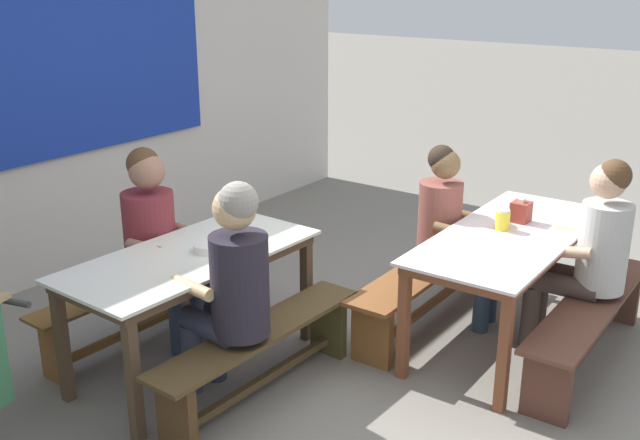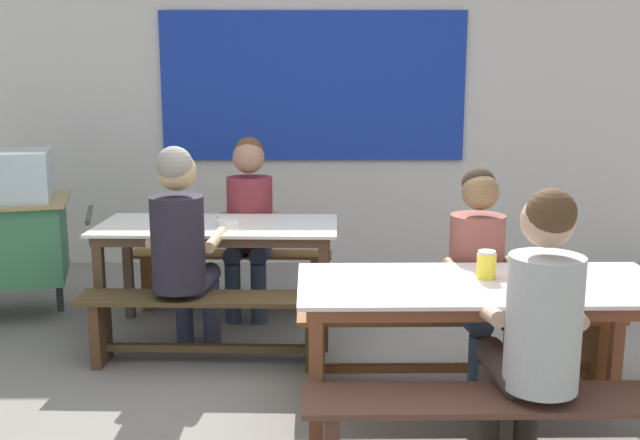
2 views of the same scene
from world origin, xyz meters
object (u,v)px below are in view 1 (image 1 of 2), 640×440
at_px(person_center_facing, 155,232).
at_px(bench_near_back, 431,280).
at_px(bench_far_front, 261,352).
at_px(person_left_back_turned, 232,281).
at_px(condiment_jar, 503,220).
at_px(soup_bowl, 207,248).
at_px(person_near_front, 590,248).
at_px(tissue_box, 521,212).
at_px(bench_near_front, 589,322).
at_px(bench_far_back, 137,304).
at_px(dining_table_far, 191,266).
at_px(person_right_near_table, 451,225).
at_px(dining_table_near, 510,244).

bearing_deg(person_center_facing, bench_near_back, -45.96).
xyz_separation_m(bench_far_front, person_left_back_turned, (-0.14, 0.07, 0.46)).
xyz_separation_m(condiment_jar, soup_bowl, (-1.39, 1.24, -0.04)).
height_order(person_left_back_turned, person_center_facing, person_left_back_turned).
relative_size(person_near_front, tissue_box, 8.14).
bearing_deg(bench_near_front, bench_far_back, 120.28).
bearing_deg(tissue_box, bench_near_back, 116.78).
distance_m(bench_far_back, soup_bowl, 0.78).
distance_m(tissue_box, soup_bowl, 2.05).
relative_size(bench_far_front, soup_bowl, 9.80).
height_order(bench_far_front, person_left_back_turned, person_left_back_turned).
distance_m(dining_table_far, person_right_near_table, 1.78).
bearing_deg(bench_near_back, dining_table_far, 149.60).
bearing_deg(bench_far_front, bench_near_back, -11.80).
relative_size(bench_near_front, person_center_facing, 1.34).
distance_m(bench_near_back, bench_near_front, 1.07).
relative_size(bench_far_back, person_left_back_turned, 1.13).
xyz_separation_m(bench_near_back, person_right_near_table, (0.10, -0.08, 0.39)).
bearing_deg(bench_far_front, dining_table_far, 88.43).
height_order(dining_table_near, bench_near_back, dining_table_near).
bearing_deg(bench_far_front, bench_near_front, -43.31).
height_order(person_center_facing, soup_bowl, person_center_facing).
xyz_separation_m(dining_table_far, soup_bowl, (0.07, -0.06, 0.10)).
xyz_separation_m(dining_table_near, person_center_facing, (-1.28, 1.85, 0.05)).
height_order(bench_near_front, person_near_front, person_near_front).
bearing_deg(person_right_near_table, condiment_jar, -99.29).
distance_m(bench_far_front, person_left_back_turned, 0.49).
height_order(bench_near_back, bench_near_front, same).
xyz_separation_m(person_right_near_table, condiment_jar, (-0.06, -0.39, 0.14)).
bearing_deg(bench_far_back, person_right_near_table, -43.86).
bearing_deg(person_center_facing, dining_table_far, -108.35).
bearing_deg(bench_far_front, person_near_front, -39.62).
relative_size(tissue_box, condiment_jar, 1.16).
bearing_deg(person_left_back_turned, bench_near_back, -13.13).
xyz_separation_m(person_right_near_table, soup_bowl, (-1.45, 0.85, 0.09)).
distance_m(bench_far_back, person_near_front, 2.86).
bearing_deg(tissue_box, person_right_near_table, 110.09).
height_order(bench_near_front, condiment_jar, condiment_jar).
relative_size(bench_near_front, person_near_front, 1.33).
xyz_separation_m(dining_table_far, condiment_jar, (1.46, -1.30, 0.14)).
relative_size(person_left_back_turned, soup_bowl, 8.51).
distance_m(person_left_back_turned, person_center_facing, 0.99).
bearing_deg(person_right_near_table, tissue_box, -69.91).
bearing_deg(dining_table_near, bench_near_front, -89.17).
relative_size(dining_table_near, condiment_jar, 12.91).
distance_m(bench_near_back, person_center_facing, 1.88).
distance_m(dining_table_far, tissue_box, 2.15).
bearing_deg(person_center_facing, person_left_back_turned, -108.12).
distance_m(dining_table_far, bench_far_back, 0.67).
bearing_deg(person_left_back_turned, person_near_front, -38.69).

